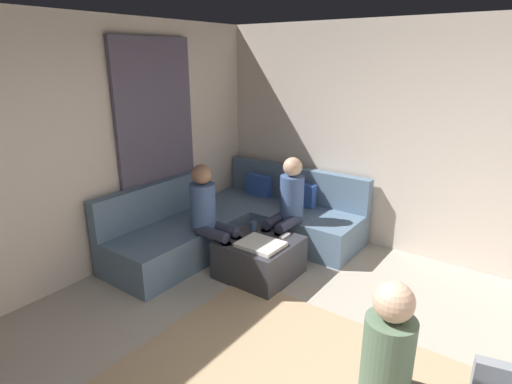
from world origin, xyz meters
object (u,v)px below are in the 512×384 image
object	(u,v)px
sectional_couch	(239,223)
coffee_mug	(253,226)
person_on_couch_back	(287,205)
person_on_armchair	(404,373)
person_on_couch_side	(210,214)
ottoman	(259,257)
game_remote	(285,236)

from	to	relation	value
sectional_couch	coffee_mug	size ratio (longest dim) A/B	26.84
person_on_couch_back	person_on_armchair	size ratio (longest dim) A/B	1.02
sectional_couch	person_on_couch_side	world-z (taller)	person_on_couch_side
ottoman	person_on_couch_side	bearing A→B (deg)	-159.70
sectional_couch	ottoman	xyz separation A→B (m)	(0.68, -0.49, -0.07)
person_on_couch_back	person_on_couch_side	distance (m)	0.91
ottoman	game_remote	xyz separation A→B (m)	(0.18, 0.22, 0.22)
person_on_couch_back	person_on_armchair	distance (m)	2.67
coffee_mug	person_on_armchair	xyz separation A→B (m)	(2.14, -1.49, 0.17)
sectional_couch	ottoman	world-z (taller)	sectional_couch
game_remote	person_on_couch_side	bearing A→B (deg)	-149.62
person_on_couch_side	game_remote	bearing A→B (deg)	120.38
person_on_couch_back	person_on_armchair	xyz separation A→B (m)	(1.92, -1.86, -0.01)
sectional_couch	ottoman	bearing A→B (deg)	-36.03
ottoman	person_on_couch_side	xyz separation A→B (m)	(-0.53, -0.20, 0.45)
coffee_mug	person_on_couch_side	distance (m)	0.52
coffee_mug	game_remote	size ratio (longest dim) A/B	0.63
coffee_mug	game_remote	bearing A→B (deg)	5.71
ottoman	person_on_armchair	distance (m)	2.37
game_remote	sectional_couch	bearing A→B (deg)	162.37
person_on_couch_back	coffee_mug	bearing A→B (deg)	59.18
sectional_couch	person_on_couch_side	bearing A→B (deg)	-77.88
ottoman	person_on_couch_side	world-z (taller)	person_on_couch_side
ottoman	person_on_armchair	size ratio (longest dim) A/B	0.64
person_on_couch_back	person_on_couch_side	xyz separation A→B (m)	(-0.53, -0.74, 0.00)
sectional_couch	person_on_couch_side	size ratio (longest dim) A/B	2.12
sectional_couch	person_on_couch_back	world-z (taller)	person_on_couch_back
game_remote	person_on_couch_back	xyz separation A→B (m)	(-0.18, 0.33, 0.23)
game_remote	person_on_armchair	distance (m)	2.33
ottoman	person_on_armchair	world-z (taller)	person_on_armchair
ottoman	sectional_couch	bearing A→B (deg)	143.97
sectional_couch	coffee_mug	bearing A→B (deg)	-34.36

